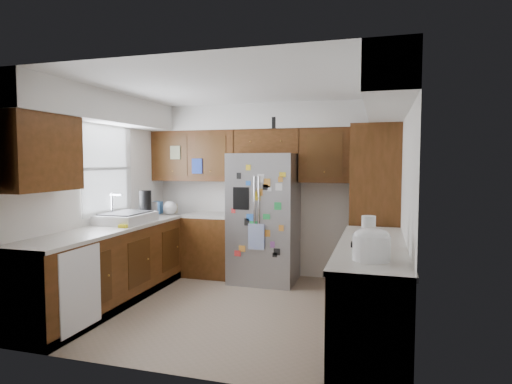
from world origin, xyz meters
TOP-DOWN VIEW (x-y plane):
  - floor at (0.00, 0.00)m, footprint 3.60×3.60m
  - room_shell at (-0.11, 0.36)m, footprint 3.64×3.24m
  - left_counter_run at (-1.36, 0.03)m, footprint 1.36×3.20m
  - right_counter_run at (1.50, -0.47)m, footprint 0.63×2.25m
  - pantry at (1.50, 1.15)m, footprint 0.60×0.90m
  - fridge at (-0.00, 1.20)m, footprint 0.90×0.79m
  - bridge_cabinet at (0.00, 1.43)m, footprint 0.96×0.34m
  - fridge_top_items at (-0.10, 1.35)m, footprint 0.77×0.27m
  - sink_assembly at (-1.50, 0.10)m, footprint 0.52×0.75m
  - left_counter_clutter at (-1.47, 0.81)m, footprint 0.42×0.80m
  - rice_cooker at (1.50, -1.16)m, footprint 0.30×0.29m
  - paper_towel at (1.46, -0.61)m, footprint 0.12×0.12m

SIDE VIEW (x-z plane):
  - floor at x=0.00m, z-range 0.00..0.00m
  - right_counter_run at x=1.50m, z-range -0.04..0.88m
  - left_counter_run at x=-1.36m, z-range -0.03..0.89m
  - fridge at x=0.00m, z-range 0.00..1.80m
  - sink_assembly at x=-1.50m, z-range 0.80..1.17m
  - left_counter_clutter at x=-1.47m, z-range 0.86..1.24m
  - rice_cooker at x=1.50m, z-range 0.93..1.18m
  - paper_towel at x=1.46m, z-range 0.92..1.20m
  - pantry at x=1.50m, z-range 0.00..2.15m
  - room_shell at x=-0.11m, z-range 0.56..3.08m
  - bridge_cabinet at x=0.00m, z-range 1.80..2.15m
  - fridge_top_items at x=-0.10m, z-range 2.14..2.39m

